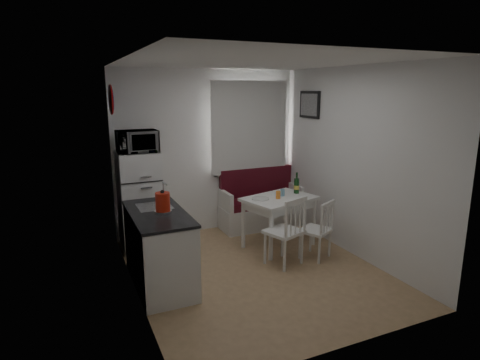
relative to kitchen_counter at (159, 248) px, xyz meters
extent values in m
cube|color=#A38157|center=(1.20, -0.16, -0.46)|extent=(3.00, 3.50, 0.02)
cube|color=white|center=(1.20, -0.16, 2.14)|extent=(3.00, 3.50, 0.02)
cube|color=white|center=(1.20, 1.59, 0.84)|extent=(3.00, 0.02, 2.60)
cube|color=white|center=(1.20, -1.91, 0.84)|extent=(3.00, 0.02, 2.60)
cube|color=white|center=(-0.30, -0.16, 0.84)|extent=(0.02, 3.50, 2.60)
cube|color=white|center=(2.70, -0.16, 0.84)|extent=(0.02, 3.50, 2.60)
cube|color=white|center=(1.90, 1.56, 1.17)|extent=(1.22, 0.06, 1.47)
cube|color=silver|center=(1.90, 1.49, 1.22)|extent=(1.35, 0.02, 1.50)
cube|color=white|center=(0.00, -0.01, -0.03)|extent=(0.60, 1.30, 0.86)
cube|color=black|center=(0.00, -0.01, 0.43)|extent=(0.62, 1.32, 0.03)
cube|color=#99999E|center=(0.02, 0.24, 0.39)|extent=(0.40, 0.40, 0.10)
cylinder|color=silver|center=(0.18, 0.42, 0.57)|extent=(0.02, 0.02, 0.26)
cylinder|color=#1A35A0|center=(-0.27, 1.29, 1.69)|extent=(0.03, 0.40, 0.40)
cube|color=black|center=(2.67, 0.94, 1.59)|extent=(0.04, 0.52, 0.42)
cube|color=white|center=(2.04, 1.32, -0.26)|extent=(1.38, 0.53, 0.38)
cube|color=#520F1B|center=(2.04, 1.32, -0.01)|extent=(1.32, 0.49, 0.13)
cube|color=#520F1B|center=(2.04, 1.53, 0.29)|extent=(1.32, 0.11, 0.49)
cube|color=white|center=(1.88, 0.45, 0.28)|extent=(1.15, 0.94, 0.04)
cube|color=white|center=(1.88, 0.45, 0.20)|extent=(1.03, 0.82, 0.12)
cylinder|color=white|center=(1.88, 0.45, -0.10)|extent=(0.06, 0.06, 0.71)
cube|color=white|center=(1.63, -0.12, 0.00)|extent=(0.56, 0.54, 0.04)
cube|color=white|center=(1.63, -0.31, 0.25)|extent=(0.41, 0.18, 0.46)
cube|color=white|center=(2.13, -0.12, -0.06)|extent=(0.51, 0.51, 0.04)
cube|color=white|center=(2.13, -0.29, 0.16)|extent=(0.34, 0.21, 0.41)
cube|color=white|center=(0.02, 1.24, 0.26)|extent=(0.57, 0.57, 1.43)
imported|color=white|center=(0.02, 1.19, 1.12)|extent=(0.55, 0.38, 0.31)
cylinder|color=red|center=(0.05, -0.08, 0.58)|extent=(0.20, 0.20, 0.26)
cylinder|color=orange|center=(1.83, 0.40, 0.35)|extent=(0.07, 0.07, 0.11)
cylinder|color=#79B2CE|center=(1.96, 0.50, 0.35)|extent=(0.06, 0.06, 0.10)
cylinder|color=white|center=(1.58, 0.47, 0.31)|extent=(0.25, 0.25, 0.02)
camera|label=1|loc=(-0.95, -4.45, 1.83)|focal=30.00mm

